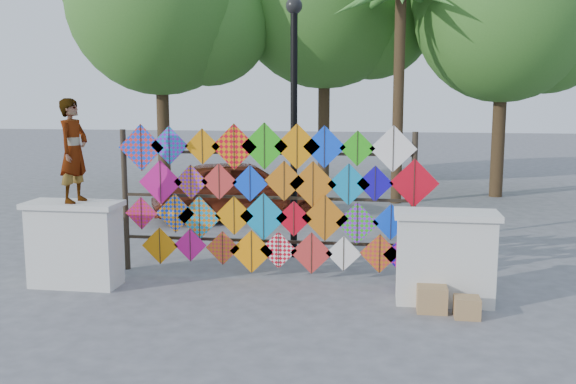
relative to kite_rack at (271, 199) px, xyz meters
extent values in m
plane|color=gray|center=(-0.12, -0.73, -1.24)|extent=(80.00, 80.00, 0.00)
cube|color=silver|center=(-2.82, -0.93, -0.64)|extent=(1.30, 0.55, 1.20)
cube|color=silver|center=(-2.82, -0.93, 0.00)|extent=(1.40, 0.65, 0.08)
cube|color=silver|center=(2.58, -0.93, -0.64)|extent=(1.30, 0.55, 1.20)
cube|color=silver|center=(2.58, -0.93, 0.00)|extent=(1.40, 0.65, 0.08)
cylinder|color=black|center=(-2.42, 0.07, -0.09)|extent=(0.09, 0.09, 2.30)
cylinder|color=black|center=(2.18, 0.07, -0.09)|extent=(0.09, 0.09, 2.30)
cube|color=black|center=(-0.12, 0.07, -0.69)|extent=(4.60, 0.04, 0.04)
cube|color=black|center=(-0.12, 0.07, 0.01)|extent=(4.60, 0.04, 0.04)
cube|color=black|center=(-0.12, 0.07, 0.71)|extent=(4.60, 0.04, 0.04)
cube|color=red|center=(-2.09, 0.01, 0.77)|extent=(0.75, 0.01, 0.75)
cube|color=black|center=(-2.09, 0.00, 0.77)|extent=(0.01, 0.01, 0.74)
cube|color=#7A1CD4|center=(-1.63, 0.01, 0.81)|extent=(0.62, 0.01, 0.62)
cube|color=black|center=(-1.63, 0.00, 0.81)|extent=(0.01, 0.01, 0.61)
cube|color=orange|center=(-1.09, 0.01, 0.80)|extent=(0.57, 0.01, 0.57)
cube|color=black|center=(-1.09, 0.00, 0.80)|extent=(0.01, 0.01, 0.56)
cube|color=orange|center=(-0.58, 0.01, 0.80)|extent=(0.73, 0.01, 0.73)
cube|color=black|center=(-0.58, 0.00, 0.80)|extent=(0.01, 0.01, 0.71)
cube|color=green|center=(-0.10, 0.01, 0.82)|extent=(0.73, 0.01, 0.73)
cube|color=black|center=(-0.10, 0.00, 0.82)|extent=(0.01, 0.01, 0.72)
cube|color=orange|center=(0.41, 0.01, 0.82)|extent=(0.71, 0.01, 0.71)
cube|color=black|center=(0.41, 0.00, 0.82)|extent=(0.01, 0.01, 0.70)
cube|color=#0A41F0|center=(0.83, 0.01, 0.82)|extent=(0.65, 0.01, 0.65)
cube|color=black|center=(0.83, 0.00, 0.82)|extent=(0.01, 0.01, 0.64)
cube|color=green|center=(1.33, 0.01, 0.80)|extent=(0.54, 0.01, 0.54)
cube|color=black|center=(1.33, 0.00, 0.80)|extent=(0.01, 0.01, 0.54)
cube|color=white|center=(1.86, 0.01, 0.80)|extent=(0.71, 0.01, 0.71)
cube|color=black|center=(1.86, 0.00, 0.80)|extent=(0.01, 0.01, 0.70)
cube|color=#CD137B|center=(-1.78, -0.03, 0.23)|extent=(0.71, 0.01, 0.71)
cube|color=black|center=(-1.78, -0.04, 0.23)|extent=(0.01, 0.01, 0.70)
cube|color=#7A1CD4|center=(-1.28, -0.03, 0.24)|extent=(0.56, 0.01, 0.56)
cube|color=black|center=(-1.28, -0.04, 0.24)|extent=(0.01, 0.01, 0.55)
cube|color=red|center=(-0.82, -0.03, 0.26)|extent=(0.58, 0.01, 0.58)
cube|color=black|center=(-0.82, -0.04, 0.26)|extent=(0.01, 0.01, 0.57)
cube|color=#0A41F0|center=(-0.33, -0.03, 0.24)|extent=(0.57, 0.01, 0.57)
cube|color=black|center=(-0.33, -0.04, 0.24)|extent=(0.01, 0.01, 0.56)
cube|color=#C26511|center=(0.21, -0.03, 0.29)|extent=(0.63, 0.01, 0.63)
cube|color=black|center=(0.21, -0.04, 0.29)|extent=(0.01, 0.01, 0.62)
cube|color=#C26511|center=(0.66, -0.03, 0.24)|extent=(0.73, 0.01, 0.73)
cube|color=black|center=(0.66, -0.04, 0.24)|extent=(0.01, 0.01, 0.72)
cube|color=#0B85BB|center=(1.20, -0.03, 0.26)|extent=(0.65, 0.01, 0.65)
cube|color=black|center=(1.20, -0.04, 0.26)|extent=(0.01, 0.01, 0.64)
cube|color=#1507A9|center=(1.60, -0.03, 0.28)|extent=(0.55, 0.01, 0.55)
cube|color=black|center=(1.60, -0.04, 0.28)|extent=(0.01, 0.01, 0.54)
cube|color=red|center=(2.18, -0.03, 0.29)|extent=(0.74, 0.01, 0.74)
cube|color=black|center=(2.18, -0.04, 0.29)|extent=(0.01, 0.01, 0.73)
cube|color=red|center=(-2.10, -0.07, -0.27)|extent=(0.53, 0.01, 0.53)
cube|color=black|center=(-2.10, -0.08, -0.27)|extent=(0.01, 0.01, 0.52)
cube|color=#0A41F0|center=(-1.53, -0.07, -0.26)|extent=(0.63, 0.01, 0.63)
cube|color=black|center=(-1.53, -0.08, -0.26)|extent=(0.01, 0.01, 0.62)
cube|color=#C26511|center=(-1.14, -0.07, -0.32)|extent=(0.70, 0.01, 0.70)
cube|color=black|center=(-1.14, -0.08, -0.32)|extent=(0.01, 0.01, 0.69)
cube|color=orange|center=(-0.58, -0.07, -0.27)|extent=(0.62, 0.01, 0.62)
cube|color=black|center=(-0.58, -0.08, -0.27)|extent=(0.01, 0.01, 0.61)
cube|color=#0B85BB|center=(-0.11, -0.07, -0.27)|extent=(0.75, 0.01, 0.75)
cube|color=black|center=(-0.11, -0.08, -0.27)|extent=(0.01, 0.01, 0.74)
cube|color=red|center=(0.37, -0.07, -0.29)|extent=(0.56, 0.01, 0.56)
cube|color=black|center=(0.37, -0.08, -0.29)|extent=(0.01, 0.01, 0.55)
cube|color=#C26511|center=(0.85, -0.07, -0.27)|extent=(0.72, 0.01, 0.72)
cube|color=black|center=(0.85, -0.08, -0.27)|extent=(0.01, 0.01, 0.71)
cube|color=green|center=(1.35, -0.07, -0.33)|extent=(0.66, 0.01, 0.66)
cube|color=black|center=(1.35, -0.08, -0.33)|extent=(0.01, 0.01, 0.64)
cube|color=#0A41F0|center=(1.85, -0.07, -0.30)|extent=(0.56, 0.01, 0.56)
cube|color=black|center=(1.85, -0.08, -0.30)|extent=(0.01, 0.01, 0.55)
cube|color=orange|center=(-1.79, -0.11, -0.79)|extent=(0.60, 0.01, 0.60)
cube|color=black|center=(-1.79, -0.12, -0.79)|extent=(0.01, 0.01, 0.59)
cube|color=#CD137B|center=(-1.29, -0.11, -0.76)|extent=(0.53, 0.01, 0.53)
cube|color=black|center=(-1.29, -0.12, -0.76)|extent=(0.01, 0.01, 0.52)
cube|color=#C26511|center=(-0.76, -0.11, -0.79)|extent=(0.55, 0.01, 0.55)
cube|color=black|center=(-0.76, -0.12, -0.79)|extent=(0.01, 0.01, 0.54)
cube|color=orange|center=(-0.29, -0.11, -0.83)|extent=(0.69, 0.01, 0.69)
cube|color=black|center=(-0.29, -0.12, -0.83)|extent=(0.01, 0.01, 0.68)
cube|color=white|center=(0.13, -0.11, -0.79)|extent=(0.59, 0.01, 0.59)
cube|color=black|center=(0.13, -0.12, -0.79)|extent=(0.01, 0.01, 0.58)
cube|color=red|center=(0.65, -0.11, -0.82)|extent=(0.66, 0.01, 0.66)
cube|color=black|center=(0.65, -0.12, -0.82)|extent=(0.01, 0.01, 0.65)
cube|color=white|center=(1.15, -0.11, -0.81)|extent=(0.55, 0.01, 0.55)
cube|color=black|center=(1.15, -0.12, -0.81)|extent=(0.01, 0.01, 0.54)
cube|color=red|center=(1.69, -0.11, -0.79)|extent=(0.61, 0.01, 0.61)
cube|color=black|center=(1.69, -0.12, -0.79)|extent=(0.01, 0.01, 0.60)
cube|color=#CD137B|center=(2.10, -0.11, -0.80)|extent=(0.71, 0.01, 0.71)
cube|color=black|center=(2.10, -0.12, -0.80)|extent=(0.01, 0.01, 0.70)
cylinder|color=#44331D|center=(-4.62, 8.27, 0.68)|extent=(0.36, 0.36, 3.85)
sphere|color=#336A21|center=(-4.62, 8.27, 4.17)|extent=(5.20, 5.20, 5.20)
sphere|color=#336A21|center=(-3.32, 8.57, 3.65)|extent=(3.64, 3.64, 3.64)
cylinder|color=#44331D|center=(-0.12, 10.27, 0.82)|extent=(0.36, 0.36, 4.12)
sphere|color=#336A21|center=(1.28, 10.57, 4.00)|extent=(3.92, 3.92, 3.92)
cylinder|color=#44331D|center=(4.88, 8.77, 0.54)|extent=(0.36, 0.36, 3.58)
sphere|color=#336A21|center=(4.88, 8.77, 3.77)|extent=(4.80, 4.80, 4.80)
sphere|color=#336A21|center=(6.08, 9.07, 3.29)|extent=(3.36, 3.36, 3.36)
cylinder|color=#44331D|center=(2.08, 7.27, 1.51)|extent=(0.28, 0.28, 5.50)
cone|color=#2A7326|center=(2.72, 7.91, 4.01)|extent=(1.60, 1.60, 1.16)
cone|color=#2A7326|center=(2.08, 8.17, 4.01)|extent=(0.44, 1.82, 1.16)
cone|color=#2A7326|center=(1.45, 7.91, 4.01)|extent=(1.60, 1.60, 1.16)
imported|color=#99999E|center=(-2.76, -0.93, 0.80)|extent=(0.44, 0.60, 1.52)
imported|color=#612110|center=(-1.49, 4.60, -0.55)|extent=(4.36, 3.16, 1.38)
cylinder|color=black|center=(0.18, 1.27, 0.86)|extent=(0.12, 0.12, 4.20)
sphere|color=black|center=(0.18, 1.27, 3.08)|extent=(0.28, 0.28, 0.28)
cube|color=#9D854C|center=(2.39, -1.32, -1.07)|extent=(0.39, 0.35, 0.35)
cube|color=#9D854C|center=(2.82, -1.50, -1.11)|extent=(0.32, 0.30, 0.27)
camera|label=1|loc=(1.69, -9.70, 1.62)|focal=40.00mm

